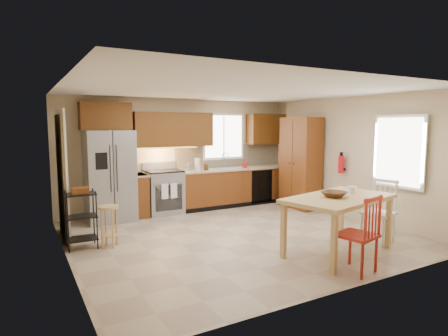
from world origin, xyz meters
name	(u,v)px	position (x,y,z in m)	size (l,w,h in m)	color
floor	(237,235)	(0.00, 0.00, 0.00)	(5.50, 5.50, 0.00)	gray
ceiling	(238,90)	(0.00, 0.00, 2.50)	(5.50, 5.00, 0.02)	silver
wall_back	(181,155)	(0.00, 2.50, 1.25)	(5.50, 0.02, 2.50)	#CCB793
wall_front	(351,184)	(0.00, -2.50, 1.25)	(5.50, 0.02, 2.50)	#CCB793
wall_left	(65,175)	(-2.75, 0.00, 1.25)	(0.02, 5.00, 2.50)	#CCB793
wall_right	(351,158)	(2.75, 0.00, 1.25)	(0.02, 5.00, 2.50)	#CCB793
refrigerator	(110,176)	(-1.70, 2.12, 0.91)	(0.92, 0.75, 1.82)	gray
range_stove	(164,193)	(-0.55, 2.19, 0.46)	(0.76, 0.63, 0.92)	gray
base_cabinet_narrow	(139,195)	(-1.10, 2.20, 0.45)	(0.30, 0.60, 0.90)	#653012
base_cabinet_run	(236,186)	(1.29, 2.20, 0.45)	(2.92, 0.60, 0.90)	#653012
dishwasher	(262,186)	(1.85, 1.91, 0.45)	(0.60, 0.02, 0.78)	black
backsplash	(230,156)	(1.29, 2.48, 1.18)	(2.92, 0.03, 0.55)	beige
upper_over_fridge	(105,116)	(-1.70, 2.33, 2.10)	(1.00, 0.35, 0.55)	#57310E
upper_left_block	(173,130)	(-0.25, 2.33, 1.83)	(1.80, 0.35, 0.75)	#57310E
upper_right_block	(266,129)	(2.25, 2.33, 1.83)	(1.00, 0.35, 0.75)	#57310E
window_back	(223,136)	(1.10, 2.48, 1.65)	(1.12, 0.04, 1.12)	white
sink	(229,170)	(1.10, 2.20, 0.86)	(0.62, 0.46, 0.16)	gray
undercab_glow	(161,148)	(-0.55, 2.30, 1.43)	(1.60, 0.30, 0.01)	#FFBF66
soap_bottle	(245,164)	(1.48, 2.10, 1.00)	(0.09, 0.09, 0.19)	red
paper_towel	(198,164)	(0.25, 2.15, 1.04)	(0.12, 0.12, 0.28)	silver
canister_steel	(189,167)	(0.05, 2.15, 0.99)	(0.11, 0.11, 0.18)	gray
canister_wood	(206,167)	(0.45, 2.12, 0.97)	(0.10, 0.10, 0.14)	#512F15
pantry	(300,163)	(2.43, 1.20, 1.05)	(0.50, 0.95, 2.10)	#653012
fire_extinguisher	(341,165)	(2.63, 0.15, 1.10)	(0.12, 0.12, 0.36)	red
window_right	(399,152)	(2.68, -1.15, 1.45)	(0.04, 1.02, 1.32)	white
doorway	(61,177)	(-2.67, 1.30, 1.05)	(0.04, 0.95, 2.10)	#8C7A59
dining_table	(338,225)	(0.86, -1.51, 0.42)	(1.74, 0.98, 0.85)	tan
chair_red	(357,234)	(0.51, -2.16, 0.51)	(0.48, 0.48, 1.02)	#A72619
chair_white	(378,212)	(1.81, -1.46, 0.51)	(0.48, 0.48, 1.02)	silver
table_bowl	(334,197)	(0.75, -1.51, 0.86)	(0.35, 0.35, 0.09)	#512F15
table_jar	(352,191)	(1.24, -1.40, 0.89)	(0.14, 0.14, 0.17)	silver
bar_stool	(109,226)	(-2.08, 0.47, 0.33)	(0.32, 0.32, 0.66)	tan
utility_cart	(81,220)	(-2.48, 0.60, 0.46)	(0.46, 0.35, 0.91)	black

